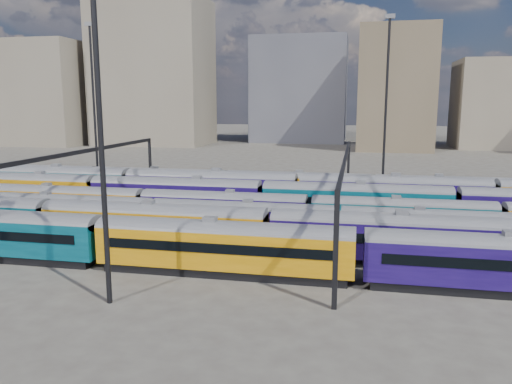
% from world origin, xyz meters
% --- Properties ---
extents(ground, '(500.00, 500.00, 0.00)m').
position_xyz_m(ground, '(0.00, 0.00, 0.00)').
color(ground, '#413C37').
rests_on(ground, ground).
extents(rake_0, '(124.76, 3.04, 5.12)m').
position_xyz_m(rake_0, '(11.58, -15.00, 2.69)').
color(rake_0, black).
rests_on(rake_0, ground).
extents(rake_1, '(105.91, 3.10, 5.23)m').
position_xyz_m(rake_1, '(-6.76, -10.00, 2.74)').
color(rake_1, black).
rests_on(rake_1, ground).
extents(rake_2, '(111.44, 2.72, 4.56)m').
position_xyz_m(rake_2, '(9.58, -5.00, 2.40)').
color(rake_2, black).
rests_on(rake_2, ground).
extents(rake_3, '(111.72, 2.73, 4.58)m').
position_xyz_m(rake_3, '(-12.29, 0.00, 2.40)').
color(rake_3, black).
rests_on(rake_3, ground).
extents(rake_4, '(149.31, 3.12, 5.26)m').
position_xyz_m(rake_4, '(-10.27, 5.00, 2.76)').
color(rake_4, black).
rests_on(rake_4, ground).
extents(rake_5, '(136.41, 3.32, 5.61)m').
position_xyz_m(rake_5, '(-18.75, 10.00, 2.95)').
color(rake_5, black).
rests_on(rake_5, ground).
extents(rake_6, '(139.52, 2.92, 4.90)m').
position_xyz_m(rake_6, '(3.35, 15.00, 2.57)').
color(rake_6, black).
rests_on(rake_6, ground).
extents(gantry_1, '(0.35, 40.35, 8.03)m').
position_xyz_m(gantry_1, '(-20.00, 0.00, 6.79)').
color(gantry_1, black).
rests_on(gantry_1, ground).
extents(gantry_2, '(0.35, 40.35, 8.03)m').
position_xyz_m(gantry_2, '(10.00, 0.00, 6.79)').
color(gantry_2, black).
rests_on(gantry_2, ground).
extents(mast_1, '(1.40, 0.50, 25.60)m').
position_xyz_m(mast_1, '(-30.00, 22.00, 13.97)').
color(mast_1, black).
rests_on(mast_1, ground).
extents(mast_2, '(1.40, 0.50, 25.60)m').
position_xyz_m(mast_2, '(-5.00, -22.00, 13.97)').
color(mast_2, black).
rests_on(mast_2, ground).
extents(mast_3, '(1.40, 0.50, 25.60)m').
position_xyz_m(mast_3, '(15.00, 24.00, 13.97)').
color(mast_3, black).
rests_on(mast_3, ground).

